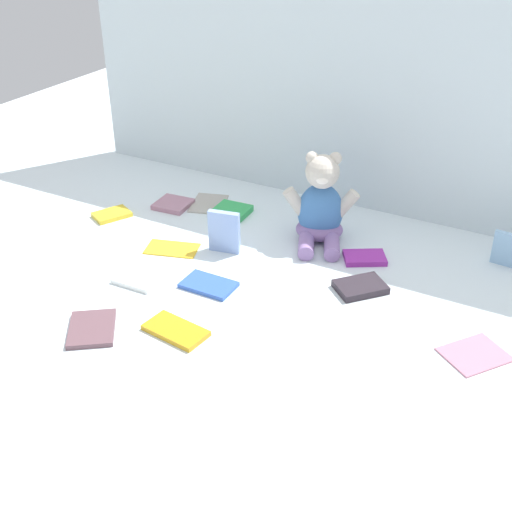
{
  "coord_description": "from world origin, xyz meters",
  "views": [
    {
      "loc": [
        0.6,
        -1.19,
        0.82
      ],
      "look_at": [
        0.01,
        -0.1,
        0.1
      ],
      "focal_mm": 45.74,
      "sensor_mm": 36.0,
      "label": 1
    }
  ],
  "objects": [
    {
      "name": "book_case_4",
      "position": [
        0.17,
        0.16,
        0.01
      ],
      "size": [
        0.12,
        0.11,
        0.01
      ],
      "primitive_type": "cube",
      "rotation": [
        0.0,
        0.0,
        2.1
      ],
      "color": "purple",
      "rests_on": "ground_plane"
    },
    {
      "name": "book_case_5",
      "position": [
        -0.42,
        0.18,
        0.01
      ],
      "size": [
        0.1,
        0.1,
        0.01
      ],
      "primitive_type": "cube",
      "rotation": [
        0.0,
        0.0,
        3.23
      ],
      "color": "#A46E83",
      "rests_on": "ground_plane"
    },
    {
      "name": "book_case_7",
      "position": [
        -0.15,
        0.03,
        0.06
      ],
      "size": [
        0.08,
        0.03,
        0.11
      ],
      "primitive_type": "cube",
      "rotation": [
        0.03,
        0.0,
        0.2
      ],
      "color": "#8DAAE1",
      "rests_on": "ground_plane"
    },
    {
      "name": "book_case_12",
      "position": [
        -0.26,
        -0.18,
        0.01
      ],
      "size": [
        0.11,
        0.08,
        0.01
      ],
      "primitive_type": "cube",
      "rotation": [
        0.0,
        0.0,
        4.74
      ],
      "color": "white",
      "rests_on": "ground_plane"
    },
    {
      "name": "backdrop_drape",
      "position": [
        0.0,
        0.45,
        0.34
      ],
      "size": [
        1.66,
        0.03,
        0.67
      ],
      "primitive_type": "cube",
      "color": "silver",
      "rests_on": "ground_plane"
    },
    {
      "name": "book_case_11",
      "position": [
        0.21,
        0.03,
        0.01
      ],
      "size": [
        0.13,
        0.13,
        0.02
      ],
      "primitive_type": "cube",
      "rotation": [
        0.0,
        0.0,
        2.41
      ],
      "color": "#2A222A",
      "rests_on": "ground_plane"
    },
    {
      "name": "book_case_1",
      "position": [
        0.48,
        0.3,
        0.05
      ],
      "size": [
        0.07,
        0.02,
        0.09
      ],
      "primitive_type": "cube",
      "rotation": [
        0.08,
        0.0,
        -0.09
      ],
      "color": "#8EB8DD",
      "rests_on": "ground_plane"
    },
    {
      "name": "book_case_10",
      "position": [
        -0.28,
        -0.02,
        0.0
      ],
      "size": [
        0.15,
        0.11,
        0.01
      ],
      "primitive_type": "cube",
      "rotation": [
        0.0,
        0.0,
        1.87
      ],
      "color": "yellow",
      "rests_on": "ground_plane"
    },
    {
      "name": "book_case_3",
      "position": [
        -0.07,
        -0.31,
        0.01
      ],
      "size": [
        0.14,
        0.09,
        0.01
      ],
      "primitive_type": "cube",
      "rotation": [
        0.0,
        0.0,
        4.59
      ],
      "color": "gold",
      "rests_on": "ground_plane"
    },
    {
      "name": "book_case_6",
      "position": [
        0.49,
        -0.09,
        0.0
      ],
      "size": [
        0.15,
        0.16,
        0.01
      ],
      "primitive_type": "cube",
      "rotation": [
        0.0,
        0.0,
        2.5
      ],
      "color": "#C0778E",
      "rests_on": "ground_plane"
    },
    {
      "name": "ground_plane",
      "position": [
        0.0,
        0.0,
        0.0
      ],
      "size": [
        3.2,
        3.2,
        0.0
      ],
      "primitive_type": "plane",
      "color": "silver"
    },
    {
      "name": "book_case_9",
      "position": [
        -0.23,
        -0.39,
        0.01
      ],
      "size": [
        0.15,
        0.15,
        0.01
      ],
      "primitive_type": "cube",
      "rotation": [
        0.0,
        0.0,
        3.77
      ],
      "color": "brown",
      "rests_on": "ground_plane"
    },
    {
      "name": "book_case_0",
      "position": [
        -0.34,
        0.25,
        0.0
      ],
      "size": [
        0.13,
        0.15,
        0.01
      ],
      "primitive_type": "cube",
      "rotation": [
        0.0,
        0.0,
        3.45
      ],
      "color": "#A49C92",
      "rests_on": "ground_plane"
    },
    {
      "name": "book_case_2",
      "position": [
        -0.1,
        -0.13,
        0.01
      ],
      "size": [
        0.12,
        0.08,
        0.01
      ],
      "primitive_type": "cube",
      "rotation": [
        0.0,
        0.0,
        4.72
      ],
      "color": "blue",
      "rests_on": "ground_plane"
    },
    {
      "name": "book_case_8",
      "position": [
        -0.25,
        0.22,
        0.01
      ],
      "size": [
        0.1,
        0.09,
        0.02
      ],
      "primitive_type": "cube",
      "rotation": [
        0.0,
        0.0,
        4.77
      ],
      "color": "green",
      "rests_on": "ground_plane"
    },
    {
      "name": "teddy_bear",
      "position": [
        0.03,
        0.21,
        0.09
      ],
      "size": [
        0.19,
        0.2,
        0.24
      ],
      "rotation": [
        0.0,
        0.0,
        0.4
      ],
      "color": "#3F72B2",
      "rests_on": "ground_plane"
    },
    {
      "name": "book_case_13",
      "position": [
        -0.53,
        0.05,
        0.01
      ],
      "size": [
        0.1,
        0.12,
        0.01
      ],
      "primitive_type": "cube",
      "rotation": [
        0.0,
        0.0,
        2.67
      ],
      "color": "yellow",
      "rests_on": "ground_plane"
    }
  ]
}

